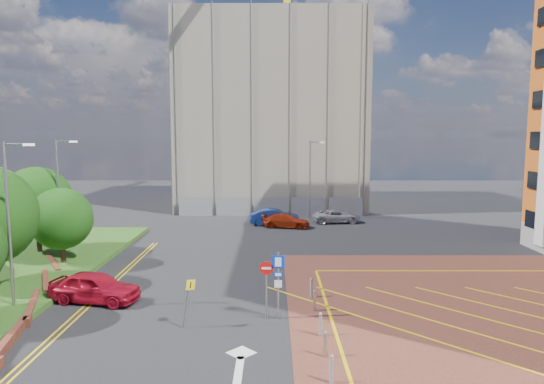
{
  "coord_description": "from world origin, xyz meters",
  "views": [
    {
      "loc": [
        0.26,
        -20.96,
        8.63
      ],
      "look_at": [
        0.2,
        4.91,
        5.55
      ],
      "focal_mm": 32.0,
      "sensor_mm": 36.0,
      "label": 1
    }
  ],
  "objects_px": {
    "lamp_left_far": "(59,193)",
    "car_red_left": "(95,287)",
    "warning_sign": "(188,297)",
    "tree_c": "(61,219)",
    "car_blue_back": "(275,217)",
    "car_red_back": "(286,221)",
    "lamp_back": "(311,177)",
    "sign_cluster": "(274,278)",
    "car_silver_back": "(336,216)",
    "lamp_left_near": "(10,217)",
    "tree_d": "(37,202)"
  },
  "relations": [
    {
      "from": "car_blue_back",
      "to": "car_red_back",
      "type": "bearing_deg",
      "value": -138.68
    },
    {
      "from": "lamp_back",
      "to": "car_red_left",
      "type": "relative_size",
      "value": 1.72
    },
    {
      "from": "lamp_left_far",
      "to": "warning_sign",
      "type": "xyz_separation_m",
      "value": [
        10.88,
        -12.11,
        -3.23
      ]
    },
    {
      "from": "lamp_back",
      "to": "warning_sign",
      "type": "xyz_separation_m",
      "value": [
        -7.62,
        -28.11,
        -2.93
      ]
    },
    {
      "from": "sign_cluster",
      "to": "car_blue_back",
      "type": "relative_size",
      "value": 0.68
    },
    {
      "from": "lamp_left_near",
      "to": "car_red_left",
      "type": "xyz_separation_m",
      "value": [
        3.47,
        1.28,
        -3.87
      ]
    },
    {
      "from": "warning_sign",
      "to": "car_silver_back",
      "type": "xyz_separation_m",
      "value": [
        10.02,
        26.14,
        -0.79
      ]
    },
    {
      "from": "lamp_back",
      "to": "sign_cluster",
      "type": "relative_size",
      "value": 2.5
    },
    {
      "from": "warning_sign",
      "to": "lamp_back",
      "type": "bearing_deg",
      "value": 74.84
    },
    {
      "from": "car_silver_back",
      "to": "car_blue_back",
      "type": "bearing_deg",
      "value": 96.26
    },
    {
      "from": "car_red_left",
      "to": "tree_d",
      "type": "bearing_deg",
      "value": 49.48
    },
    {
      "from": "tree_c",
      "to": "lamp_left_near",
      "type": "height_order",
      "value": "lamp_left_near"
    },
    {
      "from": "tree_c",
      "to": "car_red_back",
      "type": "height_order",
      "value": "tree_c"
    },
    {
      "from": "tree_d",
      "to": "car_silver_back",
      "type": "height_order",
      "value": "tree_d"
    },
    {
      "from": "sign_cluster",
      "to": "warning_sign",
      "type": "xyz_separation_m",
      "value": [
        -3.83,
        -1.1,
        -0.52
      ]
    },
    {
      "from": "lamp_left_far",
      "to": "car_red_left",
      "type": "relative_size",
      "value": 1.72
    },
    {
      "from": "tree_d",
      "to": "lamp_left_near",
      "type": "relative_size",
      "value": 0.76
    },
    {
      "from": "sign_cluster",
      "to": "car_blue_back",
      "type": "distance_m",
      "value": 23.82
    },
    {
      "from": "sign_cluster",
      "to": "car_silver_back",
      "type": "relative_size",
      "value": 0.69
    },
    {
      "from": "tree_d",
      "to": "car_red_back",
      "type": "relative_size",
      "value": 1.38
    },
    {
      "from": "tree_c",
      "to": "warning_sign",
      "type": "xyz_separation_m",
      "value": [
        9.96,
        -10.11,
        -1.76
      ]
    },
    {
      "from": "lamp_back",
      "to": "car_silver_back",
      "type": "distance_m",
      "value": 4.85
    },
    {
      "from": "tree_d",
      "to": "car_blue_back",
      "type": "height_order",
      "value": "tree_d"
    },
    {
      "from": "lamp_left_near",
      "to": "car_red_back",
      "type": "distance_m",
      "value": 25.93
    },
    {
      "from": "tree_c",
      "to": "lamp_left_near",
      "type": "relative_size",
      "value": 0.61
    },
    {
      "from": "tree_c",
      "to": "lamp_left_near",
      "type": "bearing_deg",
      "value": -82.31
    },
    {
      "from": "lamp_left_near",
      "to": "lamp_back",
      "type": "relative_size",
      "value": 1.0
    },
    {
      "from": "warning_sign",
      "to": "car_blue_back",
      "type": "bearing_deg",
      "value": 80.96
    },
    {
      "from": "warning_sign",
      "to": "car_red_left",
      "type": "height_order",
      "value": "warning_sign"
    },
    {
      "from": "car_red_left",
      "to": "lamp_back",
      "type": "bearing_deg",
      "value": -16.17
    },
    {
      "from": "lamp_back",
      "to": "car_red_left",
      "type": "xyz_separation_m",
      "value": [
        -13.03,
        -24.72,
        -3.57
      ]
    },
    {
      "from": "lamp_back",
      "to": "lamp_left_far",
      "type": "bearing_deg",
      "value": -139.14
    },
    {
      "from": "car_silver_back",
      "to": "car_red_back",
      "type": "bearing_deg",
      "value": 111.26
    },
    {
      "from": "car_silver_back",
      "to": "car_red_left",
      "type": "bearing_deg",
      "value": 140.44
    },
    {
      "from": "lamp_back",
      "to": "car_red_left",
      "type": "distance_m",
      "value": 28.17
    },
    {
      "from": "lamp_back",
      "to": "sign_cluster",
      "type": "height_order",
      "value": "lamp_back"
    },
    {
      "from": "tree_c",
      "to": "car_red_left",
      "type": "xyz_separation_m",
      "value": [
        4.55,
        -6.72,
        -2.4
      ]
    },
    {
      "from": "lamp_left_near",
      "to": "car_red_back",
      "type": "xyz_separation_m",
      "value": [
        13.9,
        21.51,
        -4.02
      ]
    },
    {
      "from": "car_blue_back",
      "to": "car_silver_back",
      "type": "distance_m",
      "value": 6.19
    },
    {
      "from": "car_red_back",
      "to": "car_silver_back",
      "type": "distance_m",
      "value": 5.6
    },
    {
      "from": "sign_cluster",
      "to": "car_silver_back",
      "type": "distance_m",
      "value": 25.83
    },
    {
      "from": "sign_cluster",
      "to": "car_red_back",
      "type": "relative_size",
      "value": 0.73
    },
    {
      "from": "car_red_left",
      "to": "car_red_back",
      "type": "distance_m",
      "value": 22.76
    },
    {
      "from": "lamp_left_far",
      "to": "car_red_left",
      "type": "bearing_deg",
      "value": -57.88
    },
    {
      "from": "car_blue_back",
      "to": "tree_d",
      "type": "bearing_deg",
      "value": 126.13
    },
    {
      "from": "warning_sign",
      "to": "tree_c",
      "type": "bearing_deg",
      "value": 134.57
    },
    {
      "from": "tree_c",
      "to": "lamp_left_far",
      "type": "relative_size",
      "value": 0.61
    },
    {
      "from": "lamp_left_near",
      "to": "lamp_back",
      "type": "height_order",
      "value": "lamp_left_near"
    },
    {
      "from": "car_red_left",
      "to": "car_red_back",
      "type": "xyz_separation_m",
      "value": [
        10.43,
        20.23,
        -0.15
      ]
    },
    {
      "from": "lamp_left_near",
      "to": "car_red_back",
      "type": "height_order",
      "value": "lamp_left_near"
    }
  ]
}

